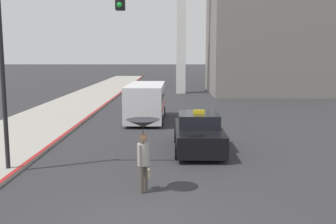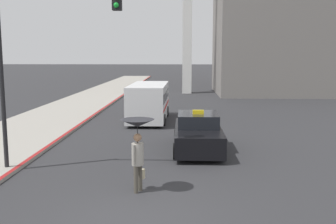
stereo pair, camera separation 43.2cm
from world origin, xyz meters
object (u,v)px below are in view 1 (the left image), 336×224
Objects in this scene: ambulance_van at (146,100)px; pedestrian_with_umbrella at (143,137)px; taxi at (198,133)px; traffic_light at (48,37)px.

ambulance_van is 2.70× the size of pedestrian_with_umbrella.
pedestrian_with_umbrella reaches higher than taxi.
pedestrian_with_umbrella is at bearing -31.60° from traffic_light.
ambulance_van reaches higher than pedestrian_with_umbrella.
traffic_light reaches higher than taxi.
traffic_light reaches higher than ambulance_van.
taxi is at bearing 110.67° from ambulance_van.
traffic_light is at bearing 77.61° from ambulance_van.
ambulance_van is at bearing 76.73° from traffic_light.
traffic_light is (-4.92, -3.01, 3.65)m from taxi.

